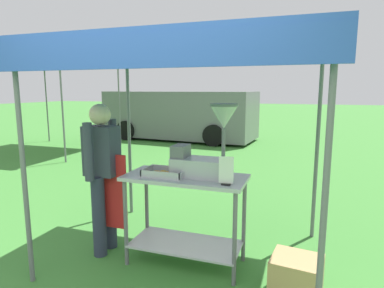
{
  "coord_description": "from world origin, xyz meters",
  "views": [
    {
      "loc": [
        1.22,
        -1.7,
        1.75
      ],
      "look_at": [
        0.13,
        1.44,
        1.2
      ],
      "focal_mm": 30.8,
      "sensor_mm": 36.0,
      "label": 1
    }
  ],
  "objects_px": {
    "vendor": "(103,171)",
    "donut_fryer": "(206,151)",
    "neighbour_tent": "(49,66)",
    "donut_tray": "(165,174)",
    "donut_cart": "(185,202)",
    "van_grey": "(180,115)",
    "menu_sign": "(226,173)",
    "supply_crate": "(296,278)",
    "stall_canopy": "(189,54)"
  },
  "relations": [
    {
      "from": "vendor",
      "to": "donut_fryer",
      "type": "bearing_deg",
      "value": 3.84
    },
    {
      "from": "donut_fryer",
      "to": "neighbour_tent",
      "type": "height_order",
      "value": "neighbour_tent"
    },
    {
      "from": "vendor",
      "to": "donut_tray",
      "type": "bearing_deg",
      "value": -1.23
    },
    {
      "from": "neighbour_tent",
      "to": "donut_cart",
      "type": "bearing_deg",
      "value": -38.96
    },
    {
      "from": "van_grey",
      "to": "menu_sign",
      "type": "bearing_deg",
      "value": -66.18
    },
    {
      "from": "supply_crate",
      "to": "neighbour_tent",
      "type": "xyz_separation_m",
      "value": [
        -6.91,
        4.94,
        2.24
      ]
    },
    {
      "from": "donut_tray",
      "to": "donut_fryer",
      "type": "relative_size",
      "value": 0.58
    },
    {
      "from": "donut_cart",
      "to": "donut_tray",
      "type": "height_order",
      "value": "donut_tray"
    },
    {
      "from": "van_grey",
      "to": "stall_canopy",
      "type": "bearing_deg",
      "value": -68.21
    },
    {
      "from": "menu_sign",
      "to": "neighbour_tent",
      "type": "relative_size",
      "value": 0.09
    },
    {
      "from": "stall_canopy",
      "to": "menu_sign",
      "type": "distance_m",
      "value": 1.18
    },
    {
      "from": "menu_sign",
      "to": "supply_crate",
      "type": "xyz_separation_m",
      "value": [
        0.63,
        -0.05,
        -0.85
      ]
    },
    {
      "from": "stall_canopy",
      "to": "donut_tray",
      "type": "relative_size",
      "value": 6.49
    },
    {
      "from": "stall_canopy",
      "to": "donut_fryer",
      "type": "height_order",
      "value": "stall_canopy"
    },
    {
      "from": "stall_canopy",
      "to": "van_grey",
      "type": "distance_m",
      "value": 8.57
    },
    {
      "from": "stall_canopy",
      "to": "donut_tray",
      "type": "height_order",
      "value": "stall_canopy"
    },
    {
      "from": "vendor",
      "to": "neighbour_tent",
      "type": "xyz_separation_m",
      "value": [
        -4.91,
        4.76,
        1.52
      ]
    },
    {
      "from": "menu_sign",
      "to": "donut_tray",
      "type": "bearing_deg",
      "value": 169.89
    },
    {
      "from": "donut_tray",
      "to": "donut_fryer",
      "type": "bearing_deg",
      "value": 13.04
    },
    {
      "from": "van_grey",
      "to": "vendor",
      "type": "bearing_deg",
      "value": -74.41
    },
    {
      "from": "vendor",
      "to": "neighbour_tent",
      "type": "bearing_deg",
      "value": 135.91
    },
    {
      "from": "donut_cart",
      "to": "vendor",
      "type": "distance_m",
      "value": 0.95
    },
    {
      "from": "stall_canopy",
      "to": "supply_crate",
      "type": "bearing_deg",
      "value": -16.8
    },
    {
      "from": "donut_cart",
      "to": "neighbour_tent",
      "type": "distance_m",
      "value": 7.7
    },
    {
      "from": "donut_tray",
      "to": "neighbour_tent",
      "type": "height_order",
      "value": "neighbour_tent"
    },
    {
      "from": "donut_tray",
      "to": "vendor",
      "type": "xyz_separation_m",
      "value": [
        -0.73,
        0.02,
        -0.04
      ]
    },
    {
      "from": "van_grey",
      "to": "neighbour_tent",
      "type": "xyz_separation_m",
      "value": [
        -2.67,
        -3.27,
        1.54
      ]
    },
    {
      "from": "donut_fryer",
      "to": "vendor",
      "type": "bearing_deg",
      "value": -176.16
    },
    {
      "from": "donut_tray",
      "to": "donut_fryer",
      "type": "distance_m",
      "value": 0.47
    },
    {
      "from": "menu_sign",
      "to": "neighbour_tent",
      "type": "xyz_separation_m",
      "value": [
        -6.27,
        4.89,
        1.39
      ]
    },
    {
      "from": "donut_fryer",
      "to": "menu_sign",
      "type": "relative_size",
      "value": 2.75
    },
    {
      "from": "menu_sign",
      "to": "vendor",
      "type": "xyz_separation_m",
      "value": [
        -1.36,
        0.13,
        -0.12
      ]
    },
    {
      "from": "donut_cart",
      "to": "supply_crate",
      "type": "relative_size",
      "value": 2.64
    },
    {
      "from": "menu_sign",
      "to": "neighbour_tent",
      "type": "distance_m",
      "value": 8.07
    },
    {
      "from": "supply_crate",
      "to": "menu_sign",
      "type": "bearing_deg",
      "value": 175.59
    },
    {
      "from": "stall_canopy",
      "to": "donut_tray",
      "type": "xyz_separation_m",
      "value": [
        -0.18,
        -0.17,
        -1.15
      ]
    },
    {
      "from": "stall_canopy",
      "to": "menu_sign",
      "type": "bearing_deg",
      "value": -31.74
    },
    {
      "from": "donut_tray",
      "to": "stall_canopy",
      "type": "bearing_deg",
      "value": 41.82
    },
    {
      "from": "menu_sign",
      "to": "supply_crate",
      "type": "bearing_deg",
      "value": -4.41
    },
    {
      "from": "donut_cart",
      "to": "neighbour_tent",
      "type": "bearing_deg",
      "value": 141.04
    },
    {
      "from": "donut_tray",
      "to": "neighbour_tent",
      "type": "xyz_separation_m",
      "value": [
        -5.64,
        4.77,
        1.48
      ]
    },
    {
      "from": "stall_canopy",
      "to": "donut_cart",
      "type": "bearing_deg",
      "value": -90.0
    },
    {
      "from": "donut_cart",
      "to": "donut_fryer",
      "type": "distance_m",
      "value": 0.57
    },
    {
      "from": "donut_tray",
      "to": "van_grey",
      "type": "height_order",
      "value": "van_grey"
    },
    {
      "from": "donut_fryer",
      "to": "supply_crate",
      "type": "xyz_separation_m",
      "value": [
        0.88,
        -0.25,
        -1.0
      ]
    },
    {
      "from": "vendor",
      "to": "neighbour_tent",
      "type": "distance_m",
      "value": 7.01
    },
    {
      "from": "neighbour_tent",
      "to": "supply_crate",
      "type": "bearing_deg",
      "value": -35.56
    },
    {
      "from": "donut_fryer",
      "to": "donut_cart",
      "type": "bearing_deg",
      "value": -173.33
    },
    {
      "from": "stall_canopy",
      "to": "supply_crate",
      "type": "height_order",
      "value": "stall_canopy"
    },
    {
      "from": "donut_cart",
      "to": "neighbour_tent",
      "type": "relative_size",
      "value": 0.4
    }
  ]
}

